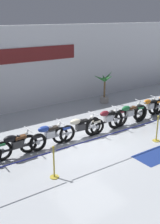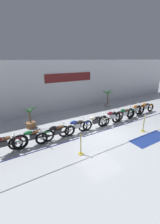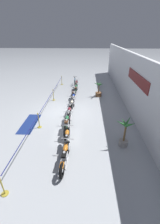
{
  "view_description": "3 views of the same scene",
  "coord_description": "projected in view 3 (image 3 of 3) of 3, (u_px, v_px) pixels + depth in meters",
  "views": [
    {
      "loc": [
        -5.8,
        -7.88,
        4.68
      ],
      "look_at": [
        0.28,
        0.91,
        0.95
      ],
      "focal_mm": 45.0,
      "sensor_mm": 36.0,
      "label": 1
    },
    {
      "loc": [
        -5.43,
        -6.5,
        4.27
      ],
      "look_at": [
        -0.59,
        1.4,
        0.98
      ],
      "focal_mm": 24.0,
      "sensor_mm": 36.0,
      "label": 2
    },
    {
      "loc": [
        10.44,
        1.68,
        5.43
      ],
      "look_at": [
        1.47,
        1.25,
        0.75
      ],
      "focal_mm": 24.0,
      "sensor_mm": 36.0,
      "label": 3
    }
  ],
  "objects": [
    {
      "name": "ground_plane",
      "position": [
        65.0,
        111.0,
        11.83
      ],
      "size": [
        120.0,
        120.0,
        0.0
      ],
      "primitive_type": "plane",
      "color": "#B2B7BC"
    },
    {
      "name": "back_wall",
      "position": [
        135.0,
        87.0,
        10.64
      ],
      "size": [
        28.0,
        0.29,
        4.2
      ],
      "color": "white",
      "rests_on": "ground"
    },
    {
      "name": "motorcycle_maroon_0",
      "position": [
        76.0,
        85.0,
        16.33
      ],
      "size": [
        2.36,
        0.62,
        0.98
      ],
      "color": "black",
      "rests_on": "ground"
    },
    {
      "name": "motorcycle_green_1",
      "position": [
        76.0,
        90.0,
        15.11
      ],
      "size": [
        2.35,
        0.62,
        0.93
      ],
      "color": "black",
      "rests_on": "ground"
    },
    {
      "name": "motorcycle_black_2",
      "position": [
        74.0,
        94.0,
        13.99
      ],
      "size": [
        2.36,
        0.62,
        0.92
      ],
      "color": "black",
      "rests_on": "ground"
    },
    {
      "name": "motorcycle_blue_3",
      "position": [
        73.0,
        99.0,
        12.83
      ],
      "size": [
        2.3,
        0.62,
        0.92
      ],
      "color": "black",
      "rests_on": "ground"
    },
    {
      "name": "motorcycle_cream_4",
      "position": [
        72.0,
        106.0,
        11.62
      ],
      "size": [
        2.35,
        0.62,
        0.91
      ],
      "color": "black",
      "rests_on": "ground"
    },
    {
      "name": "motorcycle_maroon_5",
      "position": [
        69.0,
        115.0,
        10.35
      ],
      "size": [
        2.41,
        0.62,
        0.98
      ],
      "color": "black",
      "rests_on": "ground"
    },
    {
      "name": "motorcycle_green_6",
      "position": [
        67.0,
        124.0,
        9.29
      ],
      "size": [
        2.31,
        0.62,
        0.98
      ],
      "color": "black",
      "rests_on": "ground"
    },
    {
      "name": "motorcycle_orange_7",
      "position": [
        67.0,
        140.0,
        7.92
      ],
      "size": [
        2.18,
        0.62,
        0.96
      ],
      "color": "black",
      "rests_on": "ground"
    },
    {
      "name": "motorcycle_orange_8",
      "position": [
        65.0,
        156.0,
        6.88
      ],
      "size": [
        2.17,
        0.62,
        0.93
      ],
      "color": "black",
      "rests_on": "ground"
    },
    {
      "name": "bicycle",
      "position": [
        75.0,
        82.0,
        17.91
      ],
      "size": [
        1.73,
        0.48,
        0.96
      ],
      "color": "black",
      "rests_on": "ground"
    },
    {
      "name": "potted_palm_left_of_row",
      "position": [
        125.0,
        133.0,
        7.87
      ],
      "size": [
        1.15,
        1.0,
        1.77
      ],
      "color": "gray",
      "rests_on": "ground"
    },
    {
      "name": "potted_palm_right_of_row",
      "position": [
        99.0,
        91.0,
        14.54
      ],
      "size": [
        1.03,
        1.03,
        1.5
      ],
      "color": "brown",
      "rests_on": "ground"
    },
    {
      "name": "stanchion_far_left",
      "position": [
        52.0,
        95.0,
        12.96
      ],
      "size": [
        14.12,
        0.28,
        1.05
      ],
      "color": "gold",
      "rests_on": "ground"
    },
    {
      "name": "stanchion_mid_left",
      "position": [
        54.0,
        97.0,
        13.7
      ],
      "size": [
        0.28,
        0.28,
        1.05
      ],
      "color": "gold",
      "rests_on": "ground"
    },
    {
      "name": "stanchion_mid_right",
      "position": [
        39.0,
        123.0,
        9.66
      ],
      "size": [
        0.28,
        0.28,
        1.05
      ],
      "color": "gold",
      "rests_on": "ground"
    },
    {
      "name": "stanchion_far_right",
      "position": [
        3.0,
        188.0,
        5.56
      ],
      "size": [
        0.28,
        0.28,
        1.05
      ],
      "color": "gold",
      "rests_on": "ground"
    },
    {
      "name": "floor_banner",
      "position": [
        30.0,
        123.0,
        10.24
      ],
      "size": [
        2.58,
        0.92,
        0.01
      ],
      "primitive_type": "cube",
      "rotation": [
        0.0,
        0.0,
        -0.0
      ],
      "color": "navy",
      "rests_on": "ground"
    }
  ]
}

